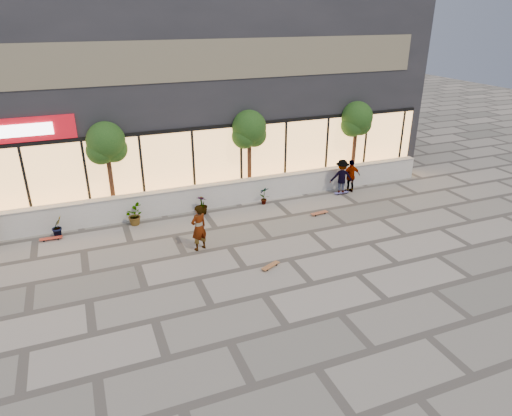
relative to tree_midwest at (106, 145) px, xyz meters
name	(u,v)px	position (x,y,z in m)	size (l,w,h in m)	color
ground	(264,295)	(3.50, -7.70, -2.99)	(80.00, 80.00, 0.00)	gray
planter_wall	(201,197)	(3.50, -0.70, -2.46)	(22.00, 0.42, 1.04)	white
retail_building	(168,89)	(3.50, 4.79, 1.26)	(24.00, 9.17, 8.50)	#24252A
shrub_b	(57,226)	(-2.20, -1.25, -2.58)	(0.45, 0.36, 0.81)	#163E13
shrub_c	(134,215)	(0.60, -1.25, -2.58)	(0.73, 0.63, 0.81)	#163E13
shrub_d	(202,205)	(3.40, -1.25, -2.58)	(0.45, 0.45, 0.81)	#163E13
shrub_e	(264,195)	(6.20, -1.25, -2.58)	(0.43, 0.29, 0.81)	#163E13
tree_midwest	(106,145)	(0.00, 0.00, 0.00)	(1.60, 1.50, 3.92)	#442718
tree_mideast	(249,131)	(6.00, 0.00, 0.00)	(1.60, 1.50, 3.92)	#442718
tree_east	(357,121)	(11.50, 0.00, 0.00)	(1.60, 1.50, 3.92)	#442718
skater_center	(199,228)	(2.48, -4.22, -2.14)	(0.62, 0.41, 1.70)	silver
skater_right_near	(351,176)	(10.50, -1.40, -2.20)	(0.92, 0.38, 1.57)	white
skater_right_far	(342,177)	(10.00, -1.40, -2.17)	(1.05, 0.61, 1.63)	maroon
skateboard_center	(271,266)	(4.31, -6.33, -2.91)	(0.76, 0.49, 0.09)	brown
skateboard_left	(51,238)	(-2.47, -1.50, -2.91)	(0.80, 0.23, 0.10)	#B73522
skateboard_right_near	(319,213)	(7.90, -3.16, -2.91)	(0.80, 0.30, 0.09)	brown
skateboard_right_far	(342,193)	(10.00, -1.50, -2.91)	(0.71, 0.19, 0.09)	#5D57A1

